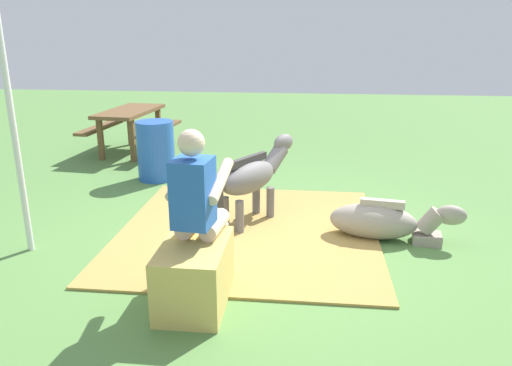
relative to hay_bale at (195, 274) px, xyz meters
name	(u,v)px	position (x,y,z in m)	size (l,w,h in m)	color
ground_plane	(269,239)	(1.29, -0.47, -0.25)	(24.00, 24.00, 0.00)	#568442
hay_patch	(248,231)	(1.46, -0.23, -0.24)	(2.78, 2.70, 0.02)	#AD8C47
hay_bale	(195,274)	(0.00, 0.00, 0.00)	(0.79, 0.50, 0.50)	tan
person_seated	(199,204)	(0.17, -0.01, 0.52)	(0.69, 0.46, 1.38)	beige
pony_standing	(253,175)	(1.76, -0.25, 0.29)	(1.21, 0.84, 0.90)	slate
pony_lying	(383,221)	(1.44, -1.62, -0.06)	(0.52, 1.36, 0.42)	gray
water_barrel	(156,151)	(3.24, 1.31, 0.17)	(0.53, 0.53, 0.84)	blue
tent_pole_left	(14,129)	(0.79, 1.83, 0.95)	(0.06, 0.06, 2.40)	silver
picnic_bench	(130,120)	(4.73, 2.22, 0.33)	(1.61, 1.43, 0.75)	brown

